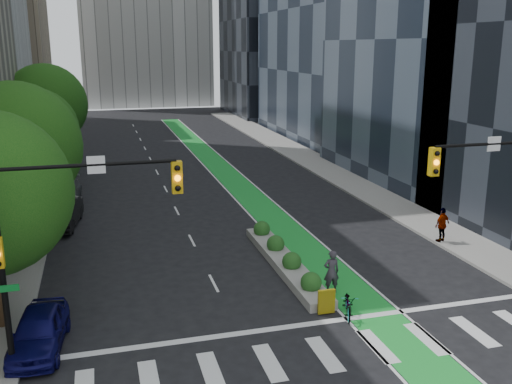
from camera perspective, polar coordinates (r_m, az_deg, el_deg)
ground at (r=21.45m, az=5.84°, el=-14.53°), size 160.00×160.00×0.00m
sidewalk_left at (r=43.90m, az=-21.32°, el=-0.11°), size 3.60×90.00×0.15m
sidewalk_right at (r=47.53m, az=8.20°, el=1.80°), size 3.60×90.00×0.15m
bike_lane_paint at (r=49.55m, az=-3.53°, el=2.36°), size 2.20×70.00×0.01m
building_dark_end at (r=89.66m, az=2.09°, el=16.77°), size 14.00×18.00×28.00m
tree_mid at (r=30.06m, az=-22.98°, el=4.12°), size 6.40×6.40×8.78m
tree_midfar at (r=39.97m, az=-21.20°, el=5.69°), size 5.60×5.60×7.76m
tree_far at (r=49.78m, az=-20.27°, el=8.19°), size 6.60×6.60×9.00m
signal_left at (r=18.80m, az=-19.92°, el=-3.73°), size 6.14×0.51×7.20m
median_planter at (r=27.66m, az=2.88°, el=-6.74°), size 1.20×10.26×1.10m
bicycle at (r=23.15m, az=9.22°, el=-10.99°), size 1.26×1.98×0.98m
cyclist at (r=24.88m, az=7.55°, el=-7.90°), size 0.71×0.48×1.92m
parked_car_left_near at (r=21.81m, az=-20.87°, el=-12.82°), size 2.11×4.38×1.44m
parked_car_left_mid at (r=35.30m, az=-18.81°, el=-2.07°), size 2.33×5.02×1.59m
parked_car_left_far at (r=41.11m, az=-18.54°, el=0.10°), size 2.17×4.94×1.41m
pedestrian_far at (r=32.02m, az=18.12°, el=-3.13°), size 1.19×0.81×1.88m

